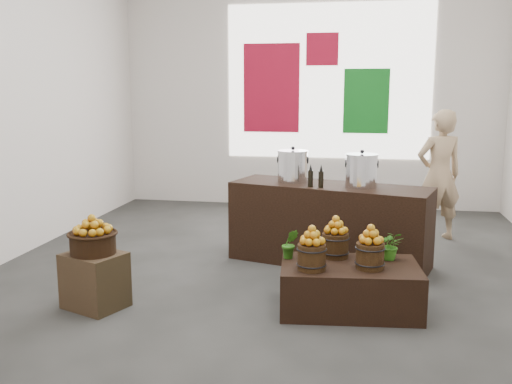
% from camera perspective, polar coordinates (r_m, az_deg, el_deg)
% --- Properties ---
extents(ground, '(7.00, 7.00, 0.00)m').
position_cam_1_polar(ground, '(6.06, 2.15, -7.90)').
color(ground, '#3C3C3A').
rests_on(ground, ground).
extents(back_wall, '(6.00, 0.04, 4.00)m').
position_cam_1_polar(back_wall, '(9.24, 5.33, 10.91)').
color(back_wall, silver).
rests_on(back_wall, ground).
extents(back_opening, '(3.20, 0.02, 2.40)m').
position_cam_1_polar(back_opening, '(9.20, 7.22, 10.88)').
color(back_opening, white).
rests_on(back_opening, back_wall).
extents(deco_red_left, '(0.90, 0.04, 1.40)m').
position_cam_1_polar(deco_red_left, '(9.28, 1.55, 10.33)').
color(deco_red_left, '#A30C27').
rests_on(deco_red_left, back_wall).
extents(deco_green_right, '(0.70, 0.04, 1.00)m').
position_cam_1_polar(deco_green_right, '(9.18, 10.96, 8.91)').
color(deco_green_right, '#116E1C').
rests_on(deco_green_right, back_wall).
extents(deco_red_upper, '(0.50, 0.04, 0.50)m').
position_cam_1_polar(deco_red_upper, '(9.22, 6.64, 14.00)').
color(deco_red_upper, '#A30C27').
rests_on(deco_red_upper, back_wall).
extents(crate, '(0.60, 0.55, 0.49)m').
position_cam_1_polar(crate, '(5.23, -15.81, -8.49)').
color(crate, brown).
rests_on(crate, ground).
extents(wicker_basket, '(0.39, 0.39, 0.18)m').
position_cam_1_polar(wicker_basket, '(5.13, -15.99, -4.97)').
color(wicker_basket, black).
rests_on(wicker_basket, crate).
extents(apples_in_basket, '(0.30, 0.30, 0.16)m').
position_cam_1_polar(apples_in_basket, '(5.09, -16.09, -3.12)').
color(apples_in_basket, '#941204').
rests_on(apples_in_basket, wicker_basket).
extents(display_table, '(1.24, 0.83, 0.41)m').
position_cam_1_polar(display_table, '(5.05, 9.33, -9.38)').
color(display_table, black).
rests_on(display_table, ground).
extents(apple_bucket_front_left, '(0.23, 0.23, 0.22)m').
position_cam_1_polar(apple_bucket_front_left, '(4.78, 5.58, -6.49)').
color(apple_bucket_front_left, '#37230F').
rests_on(apple_bucket_front_left, display_table).
extents(apples_in_bucket_front_left, '(0.18, 0.18, 0.16)m').
position_cam_1_polar(apples_in_bucket_front_left, '(4.73, 5.61, -4.32)').
color(apples_in_bucket_front_left, '#941204').
rests_on(apples_in_bucket_front_left, apple_bucket_front_left).
extents(apple_bucket_front_right, '(0.23, 0.23, 0.22)m').
position_cam_1_polar(apple_bucket_front_right, '(4.89, 11.33, -6.28)').
color(apple_bucket_front_right, '#37230F').
rests_on(apple_bucket_front_right, display_table).
extents(apples_in_bucket_front_right, '(0.18, 0.18, 0.16)m').
position_cam_1_polar(apples_in_bucket_front_right, '(4.84, 11.41, -4.16)').
color(apples_in_bucket_front_right, '#941204').
rests_on(apples_in_bucket_front_right, apple_bucket_front_right).
extents(apple_bucket_rear, '(0.23, 0.23, 0.22)m').
position_cam_1_polar(apple_bucket_rear, '(5.16, 7.93, -5.30)').
color(apple_bucket_rear, '#37230F').
rests_on(apple_bucket_rear, display_table).
extents(apples_in_bucket_rear, '(0.18, 0.18, 0.16)m').
position_cam_1_polar(apples_in_bucket_rear, '(5.11, 7.98, -3.27)').
color(apples_in_bucket_rear, '#941204').
rests_on(apples_in_bucket_rear, apple_bucket_rear).
extents(herb_garnish_right, '(0.26, 0.24, 0.26)m').
position_cam_1_polar(herb_garnish_right, '(5.17, 13.28, -5.19)').
color(herb_garnish_right, '#296916').
rests_on(herb_garnish_right, display_table).
extents(herb_garnish_left, '(0.17, 0.15, 0.27)m').
position_cam_1_polar(herb_garnish_left, '(5.07, 3.42, -5.19)').
color(herb_garnish_left, '#296916').
rests_on(herb_garnish_left, display_table).
extents(counter, '(2.24, 1.24, 0.87)m').
position_cam_1_polar(counter, '(6.27, 7.33, -3.22)').
color(counter, black).
rests_on(counter, ground).
extents(stock_pot_left, '(0.33, 0.33, 0.33)m').
position_cam_1_polar(stock_pot_left, '(6.31, 3.69, 2.50)').
color(stock_pot_left, silver).
rests_on(stock_pot_left, counter).
extents(stock_pot_center, '(0.33, 0.33, 0.33)m').
position_cam_1_polar(stock_pot_center, '(6.06, 10.50, 2.03)').
color(stock_pot_center, silver).
rests_on(stock_pot_center, counter).
extents(oil_cruets, '(0.17, 0.10, 0.24)m').
position_cam_1_polar(oil_cruets, '(5.96, 6.78, 1.57)').
color(oil_cruets, black).
rests_on(oil_cruets, counter).
extents(shopper, '(0.70, 0.58, 1.65)m').
position_cam_1_polar(shopper, '(7.51, 17.83, 1.60)').
color(shopper, tan).
rests_on(shopper, ground).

